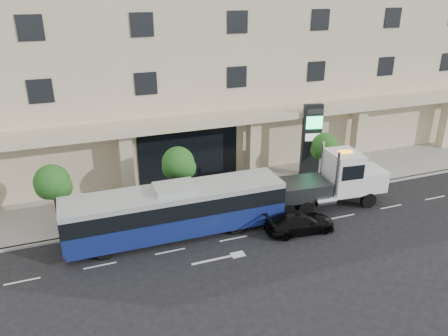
{
  "coord_description": "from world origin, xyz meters",
  "views": [
    {
      "loc": [
        -8.72,
        -22.98,
        14.31
      ],
      "look_at": [
        0.7,
        2.0,
        3.26
      ],
      "focal_mm": 35.0,
      "sensor_mm": 36.0,
      "label": 1
    }
  ],
  "objects_px": {
    "tow_truck": "(331,182)",
    "black_sedan": "(300,222)",
    "signage_pylon": "(311,140)",
    "city_bus": "(176,210)"
  },
  "relations": [
    {
      "from": "city_bus",
      "to": "tow_truck",
      "type": "height_order",
      "value": "tow_truck"
    },
    {
      "from": "signage_pylon",
      "to": "black_sedan",
      "type": "bearing_deg",
      "value": -111.56
    },
    {
      "from": "signage_pylon",
      "to": "city_bus",
      "type": "bearing_deg",
      "value": -145.4
    },
    {
      "from": "tow_truck",
      "to": "signage_pylon",
      "type": "xyz_separation_m",
      "value": [
        1.23,
        4.85,
        1.34
      ]
    },
    {
      "from": "city_bus",
      "to": "black_sedan",
      "type": "distance_m",
      "value": 7.82
    },
    {
      "from": "black_sedan",
      "to": "signage_pylon",
      "type": "relative_size",
      "value": 0.76
    },
    {
      "from": "city_bus",
      "to": "signage_pylon",
      "type": "xyz_separation_m",
      "value": [
        12.38,
        4.95,
        1.42
      ]
    },
    {
      "from": "tow_truck",
      "to": "black_sedan",
      "type": "distance_m",
      "value": 4.68
    },
    {
      "from": "city_bus",
      "to": "signage_pylon",
      "type": "height_order",
      "value": "signage_pylon"
    },
    {
      "from": "city_bus",
      "to": "black_sedan",
      "type": "height_order",
      "value": "city_bus"
    }
  ]
}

